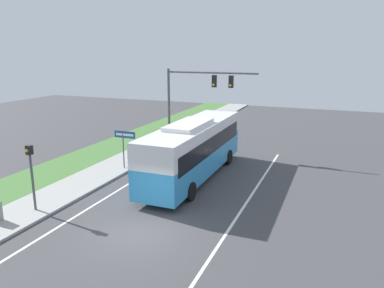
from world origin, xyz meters
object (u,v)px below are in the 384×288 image
bus (194,147)px  signal_gantry (195,92)px  pedestrian_signal (31,168)px  street_sign (124,141)px

bus → signal_gantry: (-2.41, 6.23, 2.60)m
bus → pedestrian_signal: (-5.35, -7.70, 0.28)m
signal_gantry → pedestrian_signal: 14.43m
bus → signal_gantry: bearing=111.1°
bus → street_sign: (-4.84, -0.22, -0.06)m
bus → pedestrian_signal: size_ratio=3.37×
pedestrian_signal → street_sign: 7.50m
signal_gantry → pedestrian_signal: (-2.94, -13.93, -2.32)m
bus → street_sign: bearing=-177.4°
bus → street_sign: size_ratio=4.27×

